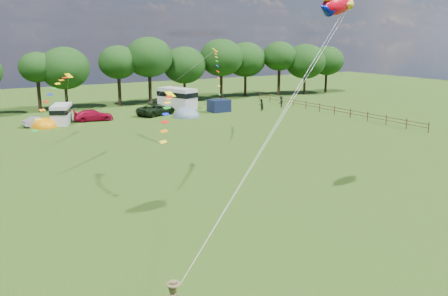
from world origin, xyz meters
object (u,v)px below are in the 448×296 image
car_b (38,121)px  car_d (156,109)px  tent_orange (45,127)px  tent_greyblue (186,117)px  campervan_d (177,97)px  fish_kite (335,3)px  campervan_c (61,113)px  walker_a (261,105)px  walker_b (281,102)px  car_c (93,115)px

car_b → car_d: bearing=-98.2°
tent_orange → tent_greyblue: 17.70m
car_b → campervan_d: 21.10m
car_b → tent_orange: (0.48, -0.92, -0.57)m
car_b → fish_kite: fish_kite is taller
tent_greyblue → fish_kite: fish_kite is taller
campervan_c → walker_a: (26.81, -3.88, -0.40)m
tent_orange → fish_kite: fish_kite is taller
campervan_c → tent_greyblue: (15.22, -3.46, -1.22)m
car_b → walker_b: walker_b is taller
campervan_c → walker_a: 27.09m
car_b → car_c: car_c is taller
car_c → tent_orange: (-6.22, -1.45, -0.68)m
tent_orange → walker_a: bearing=-4.3°
fish_kite → car_b: bearing=86.6°
car_b → tent_orange: 1.18m
tent_greyblue → walker_b: bearing=2.9°
fish_kite → campervan_c: bearing=82.4°
campervan_c → tent_greyblue: 15.65m
car_c → fish_kite: 41.49m
car_b → tent_greyblue: 18.30m
car_d → tent_greyblue: 4.48m
tent_orange → fish_kite: size_ratio=0.87×
walker_b → campervan_c: bearing=-32.6°
campervan_d → campervan_c: bearing=85.3°
tent_orange → walker_a: 29.30m
walker_a → fish_kite: bearing=38.5°
fish_kite → walker_a: bearing=43.7°
tent_orange → walker_b: 33.66m
car_c → tent_greyblue: size_ratio=1.22×
car_c → tent_orange: car_c is taller
campervan_d → walker_a: campervan_d is taller
car_b → walker_a: size_ratio=1.99×
car_b → car_c: size_ratio=0.72×
car_c → campervan_c: (-3.82, 0.23, 0.54)m
walker_a → tent_greyblue: bearing=-24.6°
car_b → campervan_c: (2.88, 0.76, 0.65)m
fish_kite → tent_orange: bearing=86.2°
car_c → walker_a: size_ratio=2.79×
car_c → campervan_d: (13.75, 4.59, 0.89)m
walker_a → car_b: bearing=-28.5°
car_c → tent_orange: 6.42m
car_d → campervan_c: size_ratio=1.12×
car_d → walker_a: (14.40, -3.84, 0.05)m
car_b → car_d: 15.31m
fish_kite → walker_a: fish_kite is taller
campervan_c → tent_orange: 3.17m
campervan_c → campervan_d: (17.57, 4.36, 0.35)m
campervan_d → fish_kite: 46.82m
car_b → car_c: bearing=-96.3°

